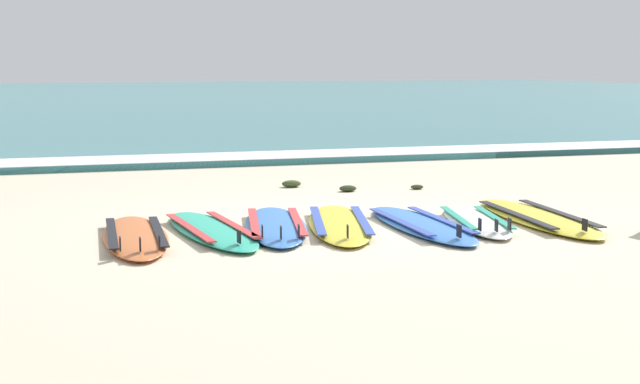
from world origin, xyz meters
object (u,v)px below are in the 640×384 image
object	(u,v)px
surfboard_1	(211,230)
surfboard_6	(537,217)
surfboard_5	(476,221)
surfboard_4	(421,224)
surfboard_2	(276,225)
surfboard_0	(135,236)
surfboard_3	(340,224)

from	to	relation	value
surfboard_1	surfboard_6	distance (m)	3.28
surfboard_5	surfboard_4	bearing A→B (deg)	-179.58
surfboard_1	surfboard_4	world-z (taller)	same
surfboard_2	surfboard_4	size ratio (longest dim) A/B	1.01
surfboard_4	surfboard_6	bearing A→B (deg)	1.37
surfboard_0	surfboard_2	distance (m)	1.36
surfboard_1	surfboard_4	size ratio (longest dim) A/B	0.99
surfboard_1	surfboard_5	xyz separation A→B (m)	(2.57, -0.31, 0.00)
surfboard_0	surfboard_1	distance (m)	0.72
surfboard_1	surfboard_2	distance (m)	0.64
surfboard_1	surfboard_5	distance (m)	2.59
surfboard_5	surfboard_1	bearing A→B (deg)	173.15
surfboard_0	surfboard_4	xyz separation A→B (m)	(2.69, -0.21, -0.00)
surfboard_0	surfboard_5	bearing A→B (deg)	-3.54
surfboard_3	surfboard_4	distance (m)	0.78
surfboard_6	surfboard_0	bearing A→B (deg)	177.46
surfboard_2	surfboard_6	bearing A→B (deg)	-7.41
surfboard_0	surfboard_2	world-z (taller)	same
surfboard_2	surfboard_6	world-z (taller)	same
surfboard_0	surfboard_6	world-z (taller)	same
surfboard_0	surfboard_4	world-z (taller)	same
surfboard_5	surfboard_2	bearing A→B (deg)	169.19
surfboard_2	surfboard_4	distance (m)	1.39
surfboard_2	surfboard_4	world-z (taller)	same
surfboard_3	surfboard_2	bearing A→B (deg)	170.42
surfboard_3	surfboard_6	xyz separation A→B (m)	(2.02, -0.24, -0.00)
surfboard_3	surfboard_6	world-z (taller)	same
surfboard_6	surfboard_3	bearing A→B (deg)	173.25
surfboard_1	surfboard_2	size ratio (longest dim) A/B	0.98
surfboard_1	surfboard_3	bearing A→B (deg)	-1.96
surfboard_4	surfboard_3	bearing A→B (deg)	159.67
surfboard_0	surfboard_3	world-z (taller)	same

